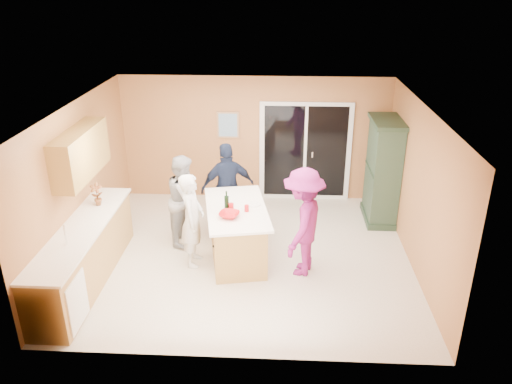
{
  "coord_description": "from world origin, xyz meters",
  "views": [
    {
      "loc": [
        0.54,
        -7.4,
        4.44
      ],
      "look_at": [
        0.15,
        0.1,
        1.15
      ],
      "focal_mm": 35.0,
      "sensor_mm": 36.0,
      "label": 1
    }
  ],
  "objects_px": {
    "woman_navy": "(228,188)",
    "woman_grey": "(185,200)",
    "green_hutch": "(383,172)",
    "woman_white": "(192,220)",
    "kitchen_island": "(237,234)",
    "woman_magenta": "(303,222)"
  },
  "relations": [
    {
      "from": "kitchen_island",
      "to": "woman_grey",
      "type": "distance_m",
      "value": 1.16
    },
    {
      "from": "kitchen_island",
      "to": "woman_magenta",
      "type": "height_order",
      "value": "woman_magenta"
    },
    {
      "from": "woman_white",
      "to": "woman_magenta",
      "type": "distance_m",
      "value": 1.78
    },
    {
      "from": "woman_magenta",
      "to": "woman_grey",
      "type": "bearing_deg",
      "value": -96.96
    },
    {
      "from": "green_hutch",
      "to": "woman_navy",
      "type": "bearing_deg",
      "value": -168.71
    },
    {
      "from": "woman_navy",
      "to": "woman_grey",
      "type": "bearing_deg",
      "value": 15.06
    },
    {
      "from": "woman_navy",
      "to": "woman_white",
      "type": "bearing_deg",
      "value": 50.65
    },
    {
      "from": "woman_magenta",
      "to": "kitchen_island",
      "type": "bearing_deg",
      "value": -91.93
    },
    {
      "from": "kitchen_island",
      "to": "woman_magenta",
      "type": "xyz_separation_m",
      "value": [
        1.08,
        -0.38,
        0.45
      ]
    },
    {
      "from": "woman_white",
      "to": "woman_magenta",
      "type": "height_order",
      "value": "woman_magenta"
    },
    {
      "from": "kitchen_island",
      "to": "woman_white",
      "type": "bearing_deg",
      "value": -174.01
    },
    {
      "from": "woman_navy",
      "to": "woman_magenta",
      "type": "xyz_separation_m",
      "value": [
        1.33,
        -1.4,
        0.04
      ]
    },
    {
      "from": "kitchen_island",
      "to": "woman_white",
      "type": "distance_m",
      "value": 0.81
    },
    {
      "from": "woman_white",
      "to": "kitchen_island",
      "type": "bearing_deg",
      "value": -73.01
    },
    {
      "from": "woman_navy",
      "to": "woman_magenta",
      "type": "relative_size",
      "value": 0.96
    },
    {
      "from": "woman_grey",
      "to": "woman_navy",
      "type": "height_order",
      "value": "woman_navy"
    },
    {
      "from": "green_hutch",
      "to": "woman_grey",
      "type": "bearing_deg",
      "value": -163.57
    },
    {
      "from": "woman_magenta",
      "to": "woman_navy",
      "type": "bearing_deg",
      "value": -119.27
    },
    {
      "from": "woman_grey",
      "to": "woman_magenta",
      "type": "relative_size",
      "value": 0.92
    },
    {
      "from": "woman_navy",
      "to": "kitchen_island",
      "type": "bearing_deg",
      "value": 84.23
    },
    {
      "from": "green_hutch",
      "to": "woman_navy",
      "type": "distance_m",
      "value": 2.96
    },
    {
      "from": "woman_grey",
      "to": "woman_white",
      "type": "bearing_deg",
      "value": -157.75
    }
  ]
}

